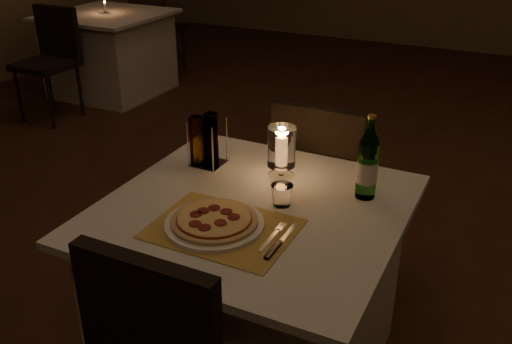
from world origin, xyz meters
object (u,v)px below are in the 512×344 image
at_px(neighbor_table_left, 110,53).
at_px(pizza, 214,220).
at_px(main_table, 254,292).
at_px(hurricane_candle, 282,148).
at_px(tumbler, 282,195).
at_px(water_bottle, 368,165).
at_px(plate, 214,224).
at_px(chair_far, 323,173).

bearing_deg(neighbor_table_left, pizza, -45.43).
height_order(main_table, hurricane_candle, hurricane_candle).
xyz_separation_m(pizza, hurricane_candle, (0.05, 0.42, 0.09)).
xyz_separation_m(hurricane_candle, neighbor_table_left, (-2.76, 2.34, -0.48)).
bearing_deg(main_table, neighbor_table_left, 137.03).
height_order(tumbler, water_bottle, water_bottle).
bearing_deg(main_table, water_bottle, 35.88).
bearing_deg(pizza, plate, 32.92).
height_order(pizza, water_bottle, water_bottle).
distance_m(main_table, hurricane_candle, 0.54).
bearing_deg(main_table, tumbler, 28.32).
distance_m(chair_far, plate, 0.92).
bearing_deg(chair_far, tumbler, -82.67).
distance_m(pizza, water_bottle, 0.57).
relative_size(main_table, plate, 3.12).
bearing_deg(plate, hurricane_candle, 83.82).
bearing_deg(tumbler, hurricane_candle, 114.72).
bearing_deg(hurricane_candle, pizza, -96.20).
height_order(plate, water_bottle, water_bottle).
bearing_deg(plate, water_bottle, 47.96).
distance_m(water_bottle, hurricane_candle, 0.33).
xyz_separation_m(plate, tumbler, (0.14, 0.23, 0.03)).
relative_size(main_table, pizza, 3.57).
relative_size(plate, tumbler, 4.16).
relative_size(main_table, water_bottle, 3.28).
height_order(chair_far, pizza, chair_far).
bearing_deg(main_table, hurricane_candle, 91.02).
xyz_separation_m(tumbler, hurricane_candle, (-0.09, 0.20, 0.08)).
xyz_separation_m(chair_far, tumbler, (0.09, -0.67, 0.23)).
xyz_separation_m(chair_far, water_bottle, (0.32, -0.48, 0.31)).
xyz_separation_m(main_table, chair_far, (-0.00, 0.71, 0.18)).
bearing_deg(plate, chair_far, 86.80).
xyz_separation_m(plate, water_bottle, (0.37, 0.41, 0.11)).
distance_m(chair_far, pizza, 0.92).
bearing_deg(tumbler, chair_far, 97.33).
height_order(chair_far, neighbor_table_left, chair_far).
bearing_deg(pizza, chair_far, 86.79).
bearing_deg(hurricane_candle, plate, -96.18).
bearing_deg(plate, main_table, 74.48).
height_order(hurricane_candle, neighbor_table_left, hurricane_candle).
bearing_deg(tumbler, pizza, -121.01).
distance_m(main_table, neighbor_table_left, 3.78).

